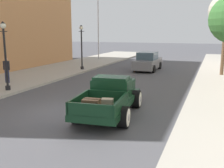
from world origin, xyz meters
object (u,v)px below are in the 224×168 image
at_px(hotrod_truck_dark_green, 111,96).
at_px(flagpole, 100,11).
at_px(street_lamp_far, 82,44).
at_px(pedestrian_sidewalk_left, 7,68).
at_px(car_background_grey, 148,62).
at_px(street_lamp_near, 5,51).

distance_m(hotrod_truck_dark_green, flagpole, 21.29).
relative_size(street_lamp_far, flagpole, 0.42).
bearing_deg(flagpole, street_lamp_far, -77.31).
bearing_deg(pedestrian_sidewalk_left, hotrod_truck_dark_green, -20.45).
bearing_deg(hotrod_truck_dark_green, flagpole, 114.93).
bearing_deg(pedestrian_sidewalk_left, street_lamp_far, 77.30).
bearing_deg(street_lamp_far, pedestrian_sidewalk_left, -102.70).
xyz_separation_m(car_background_grey, flagpole, (-7.17, 5.80, 5.00)).
distance_m(street_lamp_near, flagpole, 17.72).
distance_m(hotrod_truck_dark_green, street_lamp_far, 12.65).
xyz_separation_m(pedestrian_sidewalk_left, flagpole, (-0.21, 15.58, 4.68)).
bearing_deg(car_background_grey, flagpole, 141.04).
height_order(hotrod_truck_dark_green, street_lamp_far, street_lamp_far).
bearing_deg(car_background_grey, street_lamp_near, -115.03).
bearing_deg(pedestrian_sidewalk_left, street_lamp_near, -47.04).
xyz_separation_m(street_lamp_far, flagpole, (-1.86, 8.26, 3.39)).
bearing_deg(street_lamp_far, flagpole, 102.69).
distance_m(pedestrian_sidewalk_left, street_lamp_near, 2.68).
relative_size(hotrod_truck_dark_green, pedestrian_sidewalk_left, 3.07).
bearing_deg(street_lamp_near, street_lamp_far, 89.65).
xyz_separation_m(pedestrian_sidewalk_left, street_lamp_near, (1.60, -1.71, 1.30)).
xyz_separation_m(street_lamp_near, flagpole, (-1.80, 17.30, 3.39)).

